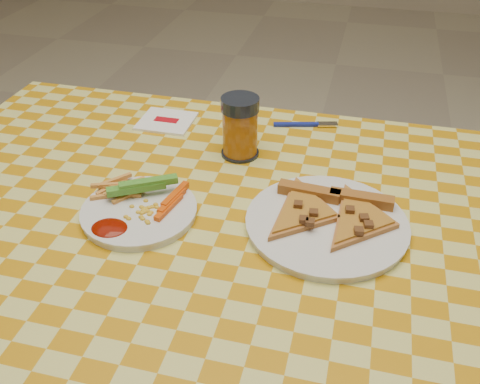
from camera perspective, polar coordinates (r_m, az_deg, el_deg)
name	(u,v)px	position (r m, az deg, el deg)	size (l,w,h in m)	color
table	(226,252)	(0.96, -1.54, -6.45)	(1.28, 0.88, 0.76)	white
plate_left	(139,212)	(0.94, -10.69, -2.14)	(0.20, 0.20, 0.01)	silver
plate_right	(326,225)	(0.91, 9.20, -3.47)	(0.27, 0.27, 0.01)	silver
fries_veggies	(137,199)	(0.94, -10.90, -0.70)	(0.18, 0.17, 0.04)	gold
pizza_slices	(330,212)	(0.91, 9.62, -2.17)	(0.24, 0.22, 0.02)	#B16B36
drink_glass	(240,128)	(1.06, 0.00, 6.89)	(0.08, 0.08, 0.12)	black
napkin	(167,121)	(1.23, -7.85, 7.51)	(0.12, 0.11, 0.01)	white
fork	(306,124)	(1.21, 7.11, 7.18)	(0.14, 0.05, 0.01)	navy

